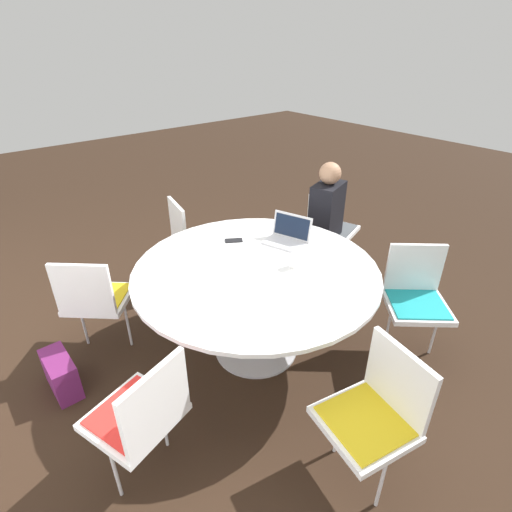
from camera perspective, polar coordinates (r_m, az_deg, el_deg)
The scene contains 13 objects.
ground_plane at distance 3.30m, azimuth 0.00°, elevation -13.11°, with size 16.00×16.00×0.00m, color black.
conference_table at distance 2.91m, azimuth 0.00°, elevation -3.79°, with size 1.76×1.76×0.76m.
chair_0 at distance 4.17m, azimuth 10.24°, elevation 4.72°, with size 0.54×0.55×0.87m.
chair_1 at distance 3.91m, azimuth -9.16°, elevation 3.05°, with size 0.52×0.50×0.87m.
chair_2 at distance 3.20m, azimuth -22.11°, elevation -5.34°, with size 0.61×0.61×0.87m.
chair_3 at distance 2.28m, azimuth -16.03°, elevation -20.69°, with size 0.53×0.55×0.87m.
chair_4 at distance 2.30m, azimuth 16.75°, elevation -20.24°, with size 0.52×0.50×0.87m.
chair_5 at distance 3.23m, azimuth 21.89°, elevation -4.96°, with size 0.61×0.61×0.87m.
person_0 at distance 3.86m, azimuth 10.22°, elevation 5.80°, with size 0.33×0.41×1.22m.
laptop at distance 3.19m, azimuth 4.66°, elevation 2.90°, with size 0.39×0.32×0.21m.
coffee_cup at distance 2.85m, azimuth 5.51°, elevation -0.68°, with size 0.07×0.07×0.10m.
cell_phone at distance 3.22m, azimuth -3.20°, elevation 2.23°, with size 0.13×0.16×0.01m.
handbag at distance 3.21m, azimuth -26.08°, elevation -14.91°, with size 0.36×0.16×0.28m.
Camera 1 is at (-1.87, 1.56, 2.22)m, focal length 28.00 mm.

